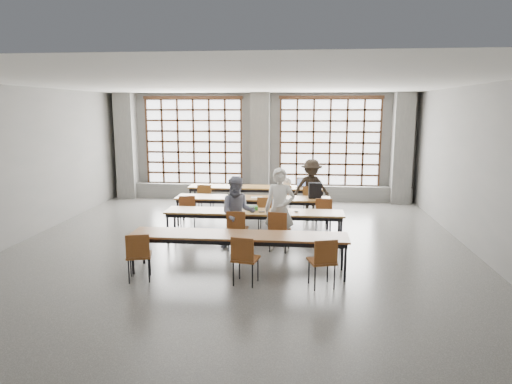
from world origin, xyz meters
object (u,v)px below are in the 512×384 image
at_px(desk_row_a, 256,189).
at_px(chair_mid_right, 324,212).
at_px(chair_near_left, 138,252).
at_px(chair_near_right, 323,258).
at_px(desk_row_d, 239,238).
at_px(chair_back_right, 311,198).
at_px(red_pouch, 139,253).
at_px(chair_back_left, 205,196).
at_px(laptop_front, 279,208).
at_px(desk_row_c, 254,214).
at_px(green_box, 252,208).
at_px(chair_near_mid, 244,255).
at_px(chair_front_right, 279,227).
at_px(chair_mid_centre, 266,210).
at_px(chair_front_left, 237,226).
at_px(backpack, 315,190).
at_px(laptop_back, 303,185).
at_px(desk_row_b, 253,200).
at_px(chair_back_mid, 283,198).
at_px(mouse, 296,211).
at_px(student_back, 311,188).
at_px(phone, 262,212).
at_px(student_male, 280,210).
at_px(student_female, 238,213).
at_px(plastic_bag, 287,182).

height_order(desk_row_a, chair_mid_right, chair_mid_right).
xyz_separation_m(chair_near_left, chair_near_right, (3.20, 0.00, 0.00)).
height_order(desk_row_d, chair_back_right, chair_back_right).
bearing_deg(red_pouch, chair_near_right, -1.35).
distance_m(desk_row_a, chair_back_left, 1.54).
xyz_separation_m(chair_back_right, chair_mid_right, (0.28, -1.65, 0.00)).
bearing_deg(laptop_front, desk_row_c, -168.85).
relative_size(chair_near_right, green_box, 3.52).
height_order(chair_near_mid, green_box, chair_near_mid).
bearing_deg(chair_back_left, chair_front_right, -55.09).
bearing_deg(chair_near_mid, chair_near_right, 0.08).
bearing_deg(chair_near_right, chair_mid_centre, 109.48).
bearing_deg(chair_near_right, desk_row_d, 157.65).
distance_m(chair_back_left, chair_back_right, 2.99).
bearing_deg(desk_row_d, chair_near_mid, -73.51).
distance_m(chair_front_left, backpack, 2.86).
distance_m(chair_near_right, red_pouch, 3.22).
height_order(desk_row_d, laptop_back, laptop_back).
xyz_separation_m(desk_row_a, backpack, (1.67, -1.60, 0.27)).
bearing_deg(laptop_back, chair_mid_centre, -110.49).
relative_size(desk_row_c, chair_back_right, 4.55).
distance_m(desk_row_b, chair_back_right, 1.83).
distance_m(chair_back_left, red_pouch, 5.08).
distance_m(chair_back_right, chair_mid_right, 1.68).
bearing_deg(chair_near_mid, desk_row_b, 94.14).
distance_m(desk_row_b, chair_back_mid, 1.28).
bearing_deg(desk_row_c, backpack, 49.42).
bearing_deg(chair_back_mid, mouse, -81.45).
bearing_deg(student_back, chair_back_mid, 177.54).
height_order(desk_row_a, chair_near_mid, chair_near_mid).
relative_size(laptop_front, backpack, 0.97).
relative_size(chair_near_right, laptop_back, 2.27).
bearing_deg(chair_back_right, laptop_back, 107.32).
distance_m(desk_row_a, chair_back_mid, 1.04).
relative_size(desk_row_d, chair_front_right, 4.55).
xyz_separation_m(desk_row_d, backpack, (1.49, 3.56, 0.27)).
bearing_deg(phone, chair_near_right, -62.90).
distance_m(chair_near_left, chair_near_mid, 1.86).
bearing_deg(chair_mid_right, chair_front_right, -122.57).
bearing_deg(chair_front_right, chair_near_left, -140.70).
bearing_deg(student_back, backpack, -98.12).
bearing_deg(red_pouch, laptop_back, 63.72).
bearing_deg(laptop_front, green_box, -177.20).
relative_size(desk_row_d, chair_near_left, 4.55).
distance_m(desk_row_a, student_back, 1.68).
height_order(desk_row_b, student_male, student_male).
relative_size(chair_near_mid, student_female, 0.55).
bearing_deg(mouse, desk_row_b, 125.66).
bearing_deg(desk_row_b, plastic_bag, 63.93).
bearing_deg(chair_front_left, phone, 47.62).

